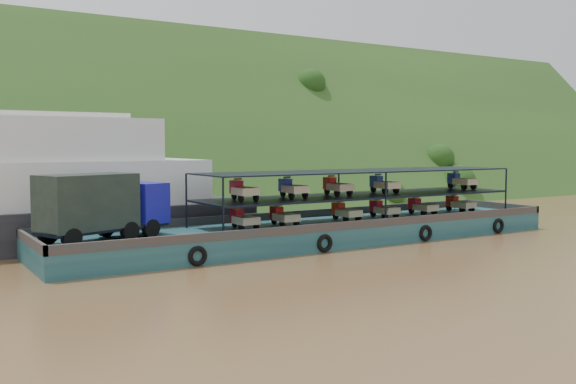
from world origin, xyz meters
TOP-DOWN VIEW (x-y plane):
  - ground at (0.00, 0.00)m, footprint 160.00×160.00m
  - hillside at (0.00, 36.00)m, footprint 140.00×39.60m
  - cargo_barge at (-1.98, 1.62)m, footprint 35.00×7.18m

SIDE VIEW (x-z plane):
  - ground at x=0.00m, z-range 0.00..0.00m
  - hillside at x=0.00m, z-range -19.80..19.80m
  - cargo_barge at x=-1.98m, z-range -1.20..3.55m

